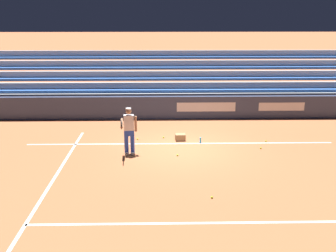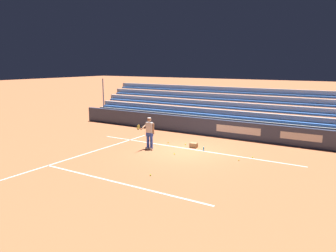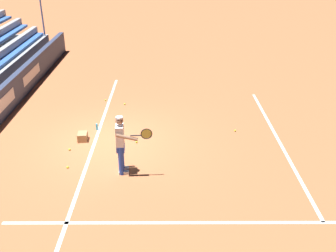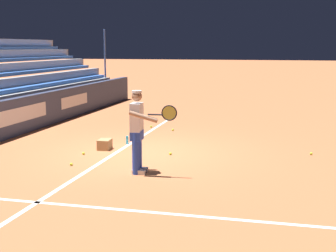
{
  "view_description": "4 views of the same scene",
  "coord_description": "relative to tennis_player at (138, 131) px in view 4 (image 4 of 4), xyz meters",
  "views": [
    {
      "loc": [
        0.78,
        14.09,
        5.07
      ],
      "look_at": [
        0.51,
        0.91,
        1.15
      ],
      "focal_mm": 42.0,
      "sensor_mm": 36.0,
      "label": 1
    },
    {
      "loc": [
        -8.09,
        14.78,
        4.57
      ],
      "look_at": [
        0.55,
        0.86,
        1.44
      ],
      "focal_mm": 35.0,
      "sensor_mm": 36.0,
      "label": 2
    },
    {
      "loc": [
        11.36,
        1.85,
        6.01
      ],
      "look_at": [
        0.88,
        1.88,
        0.95
      ],
      "focal_mm": 42.0,
      "sensor_mm": 36.0,
      "label": 3
    },
    {
      "loc": [
        10.91,
        3.45,
        2.6
      ],
      "look_at": [
        0.36,
        0.85,
        0.74
      ],
      "focal_mm": 50.0,
      "sensor_mm": 36.0,
      "label": 4
    }
  ],
  "objects": [
    {
      "name": "ball_box_cardboard",
      "position": [
        -1.94,
        -1.51,
        -0.76
      ],
      "size": [
        0.42,
        0.33,
        0.26
      ],
      "primitive_type": "cube",
      "rotation": [
        0.0,
        0.0,
        0.07
      ],
      "color": "#A87F51",
      "rests_on": "ground"
    },
    {
      "name": "court_baseline_white",
      "position": [
        -1.91,
        -1.1,
        -0.89
      ],
      "size": [
        12.0,
        0.1,
        0.01
      ],
      "primitive_type": "cube",
      "color": "white",
      "rests_on": "ground"
    },
    {
      "name": "tennis_player",
      "position": [
        0.0,
        0.0,
        0.0
      ],
      "size": [
        0.58,
        1.01,
        1.71
      ],
      "color": "blue",
      "rests_on": "ground"
    },
    {
      "name": "tennis_ball_near_player",
      "position": [
        -2.56,
        3.58,
        -0.86
      ],
      "size": [
        0.07,
        0.07,
        0.07
      ],
      "primitive_type": "sphere",
      "color": "#CCE533",
      "rests_on": "ground"
    },
    {
      "name": "court_sideline_white",
      "position": [
        2.2,
        3.4,
        -0.89
      ],
      "size": [
        0.1,
        12.0,
        0.01
      ],
      "primitive_type": "cube",
      "color": "white",
      "rests_on": "ground"
    },
    {
      "name": "tennis_ball_far_right",
      "position": [
        -4.93,
        -0.43,
        -0.86
      ],
      "size": [
        0.07,
        0.07,
        0.07
      ],
      "primitive_type": "sphere",
      "color": "#CCE533",
      "rests_on": "ground"
    },
    {
      "name": "tennis_ball_midcourt",
      "position": [
        -1.75,
        0.26,
        -0.86
      ],
      "size": [
        0.07,
        0.07,
        0.07
      ],
      "primitive_type": "sphere",
      "color": "#CCE533",
      "rests_on": "ground"
    },
    {
      "name": "tennis_ball_stray_back",
      "position": [
        -5.34,
        -1.25,
        -0.86
      ],
      "size": [
        0.07,
        0.07,
        0.07
      ],
      "primitive_type": "sphere",
      "color": "#CCE533",
      "rests_on": "ground"
    },
    {
      "name": "ground_plane",
      "position": [
        -1.91,
        -0.6,
        -0.89
      ],
      "size": [
        160.0,
        160.0,
        0.0
      ],
      "primitive_type": "plane",
      "color": "#B7663D"
    },
    {
      "name": "tennis_ball_toward_net",
      "position": [
        -0.21,
        -1.62,
        -0.86
      ],
      "size": [
        0.07,
        0.07,
        0.07
      ],
      "primitive_type": "sphere",
      "color": "#CCE533",
      "rests_on": "ground"
    },
    {
      "name": "tennis_ball_by_box",
      "position": [
        -1.26,
        -1.79,
        -0.86
      ],
      "size": [
        0.07,
        0.07,
        0.07
      ],
      "primitive_type": "sphere",
      "color": "#CCE533",
      "rests_on": "ground"
    },
    {
      "name": "water_bottle",
      "position": [
        -2.71,
        -1.17,
        -0.78
      ],
      "size": [
        0.07,
        0.07,
        0.22
      ],
      "primitive_type": "cylinder",
      "color": "#33B2E5",
      "rests_on": "ground"
    }
  ]
}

